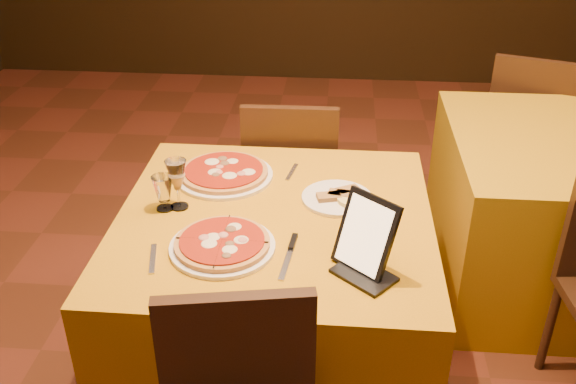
# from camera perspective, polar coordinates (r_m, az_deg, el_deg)

# --- Properties ---
(floor) EXTENTS (6.00, 7.00, 0.01)m
(floor) POSITION_cam_1_polar(r_m,az_deg,el_deg) (2.74, 1.49, -15.31)
(floor) COLOR #5E2D19
(floor) RESTS_ON ground
(main_table) EXTENTS (1.10, 1.10, 0.75)m
(main_table) POSITION_cam_1_polar(r_m,az_deg,el_deg) (2.46, -1.14, -9.58)
(main_table) COLOR #C3840C
(main_table) RESTS_ON floor
(side_table) EXTENTS (1.10, 1.10, 0.75)m
(side_table) POSITION_cam_1_polar(r_m,az_deg,el_deg) (3.24, 23.31, -1.74)
(side_table) COLOR #B1800B
(side_table) RESTS_ON floor
(chair_main_far) EXTENTS (0.41, 0.41, 0.91)m
(chair_main_far) POSITION_cam_1_polar(r_m,az_deg,el_deg) (3.08, 0.37, 1.01)
(chair_main_far) COLOR black
(chair_main_far) RESTS_ON floor
(chair_side_far) EXTENTS (0.49, 0.49, 0.91)m
(chair_side_far) POSITION_cam_1_polar(r_m,az_deg,el_deg) (3.88, 20.43, 5.36)
(chair_side_far) COLOR black
(chair_side_far) RESTS_ON floor
(pizza_near) EXTENTS (0.34, 0.34, 0.03)m
(pizza_near) POSITION_cam_1_polar(r_m,az_deg,el_deg) (2.08, -5.86, -4.68)
(pizza_near) COLOR white
(pizza_near) RESTS_ON main_table
(pizza_far) EXTENTS (0.38, 0.38, 0.03)m
(pizza_far) POSITION_cam_1_polar(r_m,az_deg,el_deg) (2.49, -5.70, 1.63)
(pizza_far) COLOR white
(pizza_far) RESTS_ON main_table
(cutlet_dish) EXTENTS (0.26, 0.26, 0.03)m
(cutlet_dish) POSITION_cam_1_polar(r_m,az_deg,el_deg) (2.34, 4.39, -0.42)
(cutlet_dish) COLOR white
(cutlet_dish) RESTS_ON main_table
(wine_glass) EXTENTS (0.10, 0.10, 0.19)m
(wine_glass) POSITION_cam_1_polar(r_m,az_deg,el_deg) (2.28, -9.80, 0.70)
(wine_glass) COLOR tan
(wine_glass) RESTS_ON main_table
(water_glass) EXTENTS (0.08, 0.08, 0.13)m
(water_glass) POSITION_cam_1_polar(r_m,az_deg,el_deg) (2.29, -11.01, -0.09)
(water_glass) COLOR silver
(water_glass) RESTS_ON main_table
(tablet) EXTENTS (0.21, 0.20, 0.23)m
(tablet) POSITION_cam_1_polar(r_m,az_deg,el_deg) (1.94, 6.93, -3.76)
(tablet) COLOR black
(tablet) RESTS_ON main_table
(knife) EXTENTS (0.04, 0.23, 0.01)m
(knife) POSITION_cam_1_polar(r_m,az_deg,el_deg) (2.03, 0.01, -5.90)
(knife) COLOR silver
(knife) RESTS_ON main_table
(fork_near) EXTENTS (0.05, 0.16, 0.01)m
(fork_near) POSITION_cam_1_polar(r_m,az_deg,el_deg) (2.07, -11.92, -5.82)
(fork_near) COLOR #B1B3B8
(fork_near) RESTS_ON main_table
(fork_far) EXTENTS (0.04, 0.14, 0.01)m
(fork_far) POSITION_cam_1_polar(r_m,az_deg,el_deg) (2.52, 0.34, 1.78)
(fork_far) COLOR silver
(fork_far) RESTS_ON main_table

